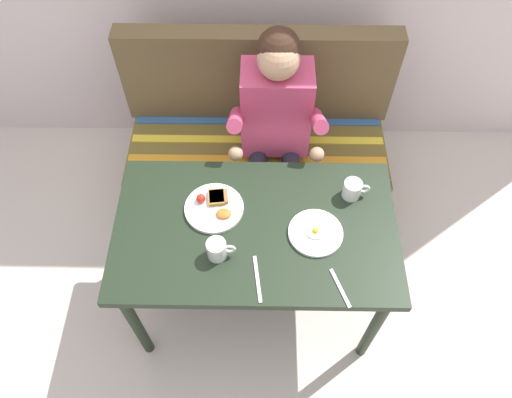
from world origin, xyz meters
The scene contains 10 objects.
ground_plane centered at (0.00, 0.00, 0.00)m, with size 8.00×8.00×0.00m, color beige.
table centered at (0.00, 0.00, 0.65)m, with size 1.20×0.70×0.73m.
couch centered at (0.00, 0.76, 0.33)m, with size 1.44×0.56×1.00m.
person centered at (0.09, 0.59, 0.74)m, with size 0.45×0.61×1.21m.
plate_breakfast centered at (-0.18, 0.09, 0.74)m, with size 0.25×0.25×0.05m.
plate_eggs centered at (0.25, -0.03, 0.74)m, with size 0.23×0.23×0.04m.
coffee_mug centered at (-0.15, -0.13, 0.78)m, with size 0.12×0.08×0.09m.
coffee_mug_second centered at (0.42, 0.17, 0.78)m, with size 0.12×0.08×0.09m.
fork centered at (0.33, -0.27, 0.73)m, with size 0.01×0.17×0.01m, color silver.
knife centered at (0.01, -0.24, 0.73)m, with size 0.01×0.20×0.01m, color silver.
Camera 1 is at (0.02, -1.05, 2.48)m, focal length 33.94 mm.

